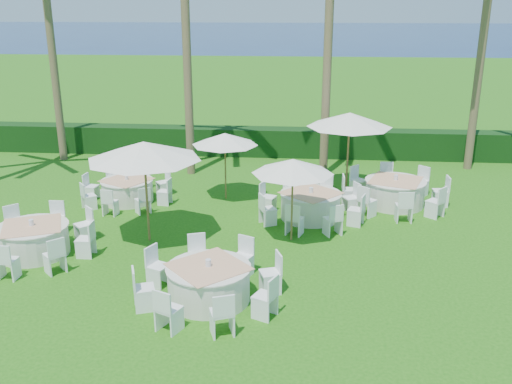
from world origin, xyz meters
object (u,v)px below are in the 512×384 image
banquet_table_b (209,282)px  umbrella_b (293,166)px  umbrella_c (225,139)px  banquet_table_e (311,205)px  banquet_table_a (33,239)px  umbrella_a (144,151)px  banquet_table_f (395,192)px  banquet_table_d (127,190)px  umbrella_d (350,120)px

banquet_table_b → umbrella_b: bearing=63.9°
umbrella_c → banquet_table_e: bearing=-29.2°
banquet_table_a → umbrella_a: 3.77m
banquet_table_e → banquet_table_f: banquet_table_f is taller
banquet_table_d → banquet_table_e: size_ratio=0.94×
banquet_table_a → banquet_table_b: banquet_table_b is taller
banquet_table_e → umbrella_c: bearing=150.8°
umbrella_c → umbrella_d: 4.35m
banquet_table_d → umbrella_c: bearing=10.0°
banquet_table_e → umbrella_d: (1.28, 2.71, 2.16)m
banquet_table_a → umbrella_b: size_ratio=1.38×
banquet_table_d → banquet_table_e: 6.26m
banquet_table_b → banquet_table_d: bearing=120.9°
banquet_table_e → umbrella_b: (-0.55, -1.78, 1.74)m
banquet_table_a → banquet_table_b: 5.48m
banquet_table_e → banquet_table_d: bearing=170.4°
umbrella_d → banquet_table_d: bearing=-167.4°
banquet_table_d → umbrella_c: umbrella_c is taller
banquet_table_e → umbrella_b: size_ratio=1.38×
banquet_table_d → umbrella_b: (5.62, -2.82, 1.77)m
banquet_table_b → umbrella_b: (1.77, 3.62, 1.73)m
umbrella_a → umbrella_c: (1.69, 3.77, -0.53)m
banquet_table_d → umbrella_a: umbrella_a is taller
banquet_table_b → umbrella_c: (-0.57, 7.02, 1.66)m
banquet_table_f → umbrella_d: 2.91m
banquet_table_e → banquet_table_f: bearing=27.5°
banquet_table_b → banquet_table_d: (-3.85, 6.44, -0.04)m
banquet_table_a → banquet_table_f: size_ratio=0.94×
banquet_table_d → umbrella_d: (7.45, 1.67, 2.20)m
banquet_table_b → banquet_table_e: bearing=66.7°
umbrella_c → umbrella_b: bearing=-55.4°
banquet_table_e → umbrella_a: bearing=-154.9°
banquet_table_a → umbrella_b: (6.85, 1.56, 1.74)m
umbrella_b → banquet_table_b: bearing=-116.1°
banquet_table_d → umbrella_b: bearing=-26.7°
umbrella_a → umbrella_d: bearing=39.7°
banquet_table_b → umbrella_d: size_ratio=1.12×
umbrella_c → banquet_table_b: bearing=-85.3°
umbrella_a → umbrella_c: 4.16m
banquet_table_e → banquet_table_f: size_ratio=0.94×
banquet_table_b → banquet_table_d: 7.50m
banquet_table_d → banquet_table_b: bearing=-59.1°
banquet_table_a → banquet_table_f: banquet_table_f is taller
banquet_table_a → banquet_table_b: (5.08, -2.06, 0.01)m
banquet_table_a → umbrella_c: size_ratio=1.43×
banquet_table_a → banquet_table_f: bearing=25.2°
banquet_table_b → umbrella_a: (-2.26, 3.25, 2.18)m
umbrella_b → banquet_table_e: bearing=72.9°
umbrella_b → umbrella_a: bearing=-174.8°
banquet_table_b → banquet_table_a: bearing=157.9°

